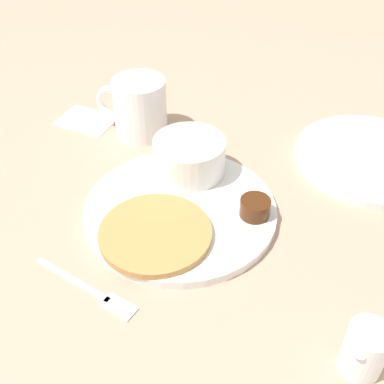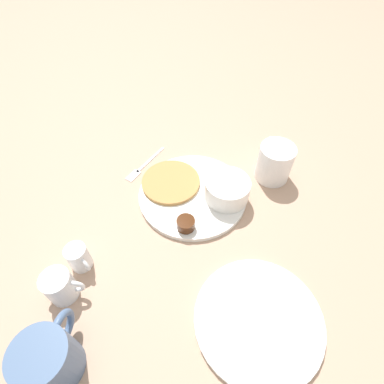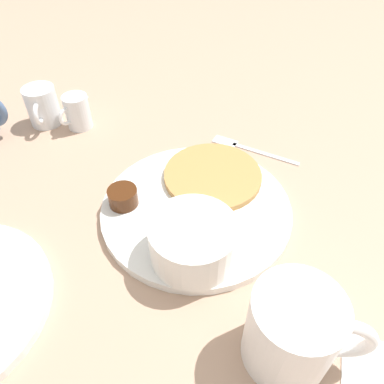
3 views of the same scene
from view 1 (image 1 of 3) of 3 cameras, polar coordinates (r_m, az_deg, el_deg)
ground_plane at (r=0.64m, az=-1.40°, el=-2.57°), size 4.00×4.00×0.00m
plate at (r=0.64m, az=-1.41°, el=-2.17°), size 0.25×0.25×0.01m
pancake_stack at (r=0.59m, az=-4.38°, el=-4.89°), size 0.14×0.14×0.01m
bowl at (r=0.68m, az=-0.06°, el=4.37°), size 0.10×0.10×0.05m
syrup_cup at (r=0.62m, az=7.46°, el=-2.08°), size 0.04×0.04×0.02m
butter_ramekin at (r=0.69m, az=1.35°, el=4.12°), size 0.05×0.05×0.04m
coffee_mug at (r=0.78m, az=-6.34°, el=9.96°), size 0.12×0.08×0.09m
creamer_pitcher_near at (r=0.50m, az=19.86°, el=-17.09°), size 0.04×0.06×0.06m
fork at (r=0.56m, az=-11.44°, el=-11.56°), size 0.14×0.07×0.00m
napkin at (r=0.84m, az=-12.36°, el=8.34°), size 0.11×0.09×0.00m
far_plate at (r=0.78m, az=20.44°, el=3.80°), size 0.23×0.23×0.01m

